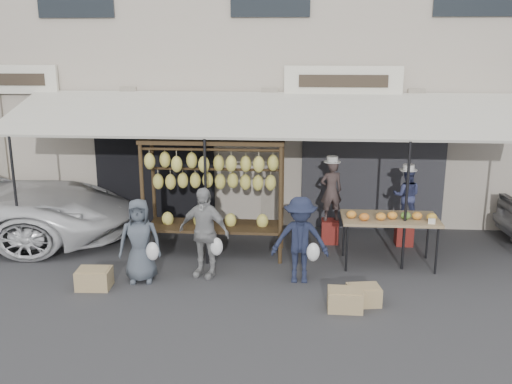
% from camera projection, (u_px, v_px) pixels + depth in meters
% --- Properties ---
extents(ground_plane, '(90.00, 90.00, 0.00)m').
position_uv_depth(ground_plane, '(257.00, 292.00, 9.23)').
color(ground_plane, '#2D2D30').
extents(shophouse, '(24.00, 6.15, 7.30)m').
position_uv_depth(shophouse, '(276.00, 53.00, 14.56)').
color(shophouse, '#B0A595').
rests_on(shophouse, ground_plane).
extents(awning, '(10.00, 2.35, 2.92)m').
position_uv_depth(awning, '(267.00, 115.00, 10.77)').
color(awning, beige).
rests_on(awning, ground_plane).
extents(banana_rack, '(2.60, 0.90, 2.24)m').
position_uv_depth(banana_rack, '(213.00, 174.00, 10.45)').
color(banana_rack, black).
rests_on(banana_rack, ground_plane).
extents(produce_table, '(1.70, 0.90, 1.04)m').
position_uv_depth(produce_table, '(390.00, 219.00, 10.10)').
color(produce_table, '#9F805E').
rests_on(produce_table, ground_plane).
extents(vendor_left, '(0.50, 0.39, 1.22)m').
position_uv_depth(vendor_left, '(331.00, 191.00, 11.22)').
color(vendor_left, '#463735').
rests_on(vendor_left, stool_left).
extents(vendor_right, '(0.59, 0.50, 1.09)m').
position_uv_depth(vendor_right, '(407.00, 196.00, 11.12)').
color(vendor_right, navy).
rests_on(vendor_right, stool_right).
extents(customer_left, '(0.76, 0.55, 1.43)m').
position_uv_depth(customer_left, '(140.00, 241.00, 9.49)').
color(customer_left, '#444C57').
rests_on(customer_left, ground_plane).
extents(customer_mid, '(0.99, 0.63, 1.57)m').
position_uv_depth(customer_mid, '(204.00, 232.00, 9.69)').
color(customer_mid, '#959595').
rests_on(customer_mid, ground_plane).
extents(customer_right, '(0.96, 0.56, 1.48)m').
position_uv_depth(customer_right, '(300.00, 240.00, 9.44)').
color(customer_right, '#1B2137').
rests_on(customer_right, ground_plane).
extents(stool_left, '(0.36, 0.36, 0.47)m').
position_uv_depth(stool_left, '(330.00, 231.00, 11.44)').
color(stool_left, maroon).
rests_on(stool_left, ground_plane).
extents(stool_right, '(0.41, 0.41, 0.47)m').
position_uv_depth(stool_right, '(404.00, 233.00, 11.32)').
color(stool_right, maroon).
rests_on(stool_right, ground_plane).
extents(crate_near_a, '(0.53, 0.40, 0.31)m').
position_uv_depth(crate_near_a, '(345.00, 300.00, 8.58)').
color(crate_near_a, tan).
rests_on(crate_near_a, ground_plane).
extents(crate_near_b, '(0.54, 0.44, 0.29)m').
position_uv_depth(crate_near_b, '(364.00, 295.00, 8.76)').
color(crate_near_b, tan).
rests_on(crate_near_b, ground_plane).
extents(crate_far, '(0.56, 0.44, 0.32)m').
position_uv_depth(crate_far, '(94.00, 279.00, 9.33)').
color(crate_far, tan).
rests_on(crate_far, ground_plane).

